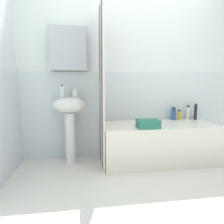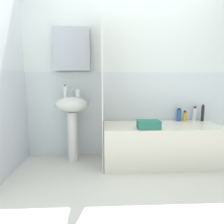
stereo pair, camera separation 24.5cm
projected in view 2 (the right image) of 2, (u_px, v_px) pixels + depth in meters
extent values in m
cube|color=silver|center=(156.00, 204.00, 1.83)|extent=(4.80, 5.60, 0.04)
cube|color=white|center=(135.00, 72.00, 2.91)|extent=(3.60, 0.05, 2.40)
cube|color=silver|center=(135.00, 114.00, 2.96)|extent=(3.60, 0.02, 1.20)
cube|color=silver|center=(72.00, 49.00, 2.73)|extent=(0.48, 0.12, 0.56)
cylinder|color=silver|center=(73.00, 137.00, 2.75)|extent=(0.14, 0.14, 0.67)
ellipsoid|color=white|center=(72.00, 105.00, 2.69)|extent=(0.44, 0.34, 0.20)
cylinder|color=silver|center=(73.00, 95.00, 2.77)|extent=(0.03, 0.03, 0.05)
cylinder|color=silver|center=(72.00, 91.00, 2.71)|extent=(0.02, 0.10, 0.02)
sphere|color=silver|center=(73.00, 88.00, 2.76)|extent=(0.03, 0.03, 0.03)
cylinder|color=white|center=(65.00, 92.00, 2.70)|extent=(0.05, 0.05, 0.14)
sphere|color=#252330|center=(65.00, 85.00, 2.69)|extent=(0.02, 0.02, 0.02)
cylinder|color=white|center=(78.00, 93.00, 2.71)|extent=(0.06, 0.06, 0.10)
cube|color=white|center=(161.00, 144.00, 2.69)|extent=(1.50, 0.64, 0.51)
cube|color=white|center=(102.00, 88.00, 2.29)|extent=(0.01, 0.13, 2.00)
cube|color=brown|center=(102.00, 87.00, 2.42)|extent=(0.01, 0.13, 2.00)
cube|color=white|center=(102.00, 87.00, 2.55)|extent=(0.01, 0.13, 2.00)
cube|color=brown|center=(102.00, 87.00, 2.67)|extent=(0.01, 0.13, 2.00)
cube|color=white|center=(102.00, 87.00, 2.80)|extent=(0.01, 0.13, 2.00)
cylinder|color=#212030|center=(203.00, 114.00, 2.89)|extent=(0.04, 0.04, 0.21)
cylinder|color=black|center=(203.00, 105.00, 2.87)|extent=(0.03, 0.03, 0.02)
cylinder|color=white|center=(195.00, 114.00, 2.93)|extent=(0.06, 0.06, 0.18)
cylinder|color=black|center=(195.00, 107.00, 2.91)|extent=(0.04, 0.04, 0.02)
cylinder|color=gold|center=(185.00, 117.00, 2.89)|extent=(0.05, 0.05, 0.13)
cylinder|color=#2A2025|center=(185.00, 111.00, 2.88)|extent=(0.04, 0.04, 0.02)
cylinder|color=#2F57A1|center=(179.00, 115.00, 2.90)|extent=(0.07, 0.07, 0.16)
cylinder|color=#1A292A|center=(179.00, 109.00, 2.89)|extent=(0.05, 0.05, 0.02)
cube|color=#2A735F|center=(149.00, 125.00, 2.43)|extent=(0.26, 0.19, 0.10)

